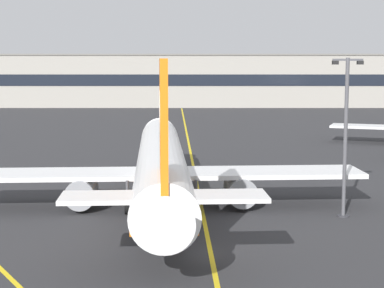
% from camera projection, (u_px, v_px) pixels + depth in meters
% --- Properties ---
extents(ground_plane, '(400.00, 400.00, 0.00)m').
position_uv_depth(ground_plane, '(197.00, 253.00, 39.08)').
color(ground_plane, '#2D2D30').
extents(taxiway_centreline, '(5.76, 179.93, 0.01)m').
position_uv_depth(taxiway_centreline, '(196.00, 170.00, 68.84)').
color(taxiway_centreline, yellow).
rests_on(taxiway_centreline, ground).
extents(airliner_foreground, '(32.22, 41.52, 11.65)m').
position_uv_depth(airliner_foreground, '(163.00, 166.00, 50.63)').
color(airliner_foreground, white).
rests_on(airliner_foreground, ground).
extents(apron_lamp_post, '(2.24, 0.90, 11.76)m').
position_uv_depth(apron_lamp_post, '(347.00, 134.00, 47.49)').
color(apron_lamp_post, '#515156').
rests_on(apron_lamp_post, ground).
extents(safety_cone_by_nose_gear, '(0.44, 0.44, 0.55)m').
position_uv_depth(safety_cone_by_nose_gear, '(173.00, 172.00, 66.01)').
color(safety_cone_by_nose_gear, orange).
rests_on(safety_cone_by_nose_gear, ground).
extents(terminal_building, '(142.23, 12.40, 13.27)m').
position_uv_depth(terminal_building, '(201.00, 80.00, 164.73)').
color(terminal_building, '#9E998E').
rests_on(terminal_building, ground).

